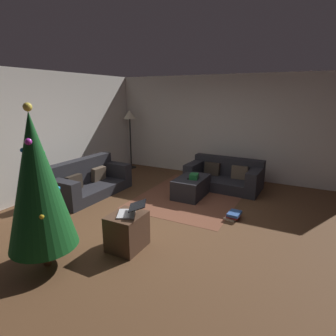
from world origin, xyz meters
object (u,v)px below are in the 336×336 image
(christmas_tree, at_px, (37,182))
(tv_remote, at_px, (191,179))
(side_table, at_px, (127,231))
(laptop, at_px, (130,211))
(couch_right, at_px, (225,176))
(gift_box, at_px, (194,176))
(couch_left, at_px, (87,181))
(ottoman, at_px, (191,187))
(book_stack, at_px, (233,215))
(corner_lamp, at_px, (130,119))

(christmas_tree, bearing_deg, tv_remote, -13.49)
(side_table, xyz_separation_m, laptop, (0.03, -0.05, 0.31))
(couch_right, distance_m, gift_box, 1.07)
(couch_left, xyz_separation_m, laptop, (-1.38, -2.10, 0.28))
(ottoman, distance_m, side_table, 2.34)
(tv_remote, distance_m, laptop, 2.19)
(tv_remote, xyz_separation_m, book_stack, (-0.59, -1.06, -0.36))
(couch_left, distance_m, couch_right, 3.12)
(couch_right, bearing_deg, book_stack, 113.65)
(ottoman, relative_size, side_table, 1.79)
(couch_right, bearing_deg, laptop, 85.01)
(couch_right, bearing_deg, side_table, 84.19)
(ottoman, height_order, laptop, laptop)
(couch_left, height_order, gift_box, couch_left)
(gift_box, height_order, tv_remote, gift_box)
(couch_left, height_order, couch_right, couch_left)
(couch_right, relative_size, corner_lamp, 1.01)
(side_table, xyz_separation_m, corner_lamp, (3.71, 2.50, 1.18))
(tv_remote, relative_size, laptop, 0.33)
(tv_remote, bearing_deg, ottoman, -3.22)
(gift_box, height_order, corner_lamp, corner_lamp)
(couch_right, height_order, laptop, laptop)
(christmas_tree, bearing_deg, couch_left, 31.71)
(couch_left, height_order, corner_lamp, corner_lamp)
(couch_right, distance_m, corner_lamp, 3.22)
(couch_left, bearing_deg, tv_remote, 112.87)
(tv_remote, relative_size, corner_lamp, 0.10)
(gift_box, bearing_deg, tv_remote, 140.52)
(christmas_tree, xyz_separation_m, side_table, (0.80, -0.69, -0.85))
(couch_left, height_order, tv_remote, couch_left)
(ottoman, relative_size, laptop, 1.92)
(gift_box, relative_size, side_table, 0.40)
(gift_box, relative_size, corner_lamp, 0.12)
(gift_box, xyz_separation_m, laptop, (-2.24, 0.03, 0.10))
(tv_remote, bearing_deg, corner_lamp, 39.67)
(ottoman, distance_m, corner_lamp, 3.10)
(laptop, relative_size, corner_lamp, 0.29)
(couch_left, distance_m, corner_lamp, 2.61)
(tv_remote, height_order, laptop, laptop)
(side_table, bearing_deg, couch_left, 55.60)
(book_stack, bearing_deg, corner_lamp, 60.00)
(ottoman, distance_m, christmas_tree, 3.34)
(book_stack, bearing_deg, side_table, 146.08)
(couch_left, distance_m, laptop, 2.53)
(laptop, xyz_separation_m, book_stack, (1.60, -1.05, -0.50))
(ottoman, relative_size, corner_lamp, 0.55)
(couch_right, distance_m, side_table, 3.28)
(couch_right, distance_m, laptop, 3.26)
(couch_right, distance_m, book_stack, 1.75)
(couch_left, distance_m, ottoman, 2.26)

